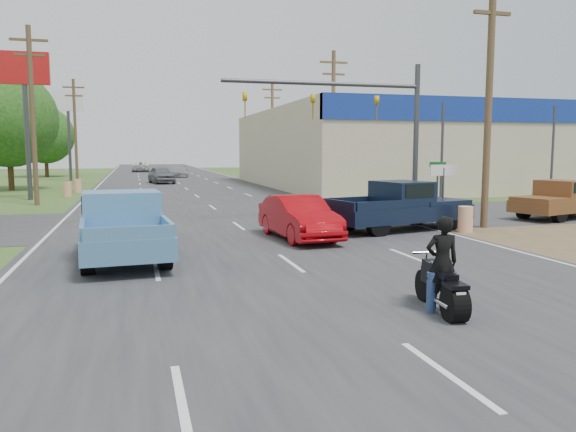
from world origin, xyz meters
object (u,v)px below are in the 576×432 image
object	(u,v)px
rider	(442,267)
blue_pickup	(122,225)
red_convertible	(299,218)
navy_pickup	(402,206)
distant_car_grey	(161,175)
distant_car_white	(141,167)
brown_pickup	(561,199)
motorcycle	(442,289)
distant_car_silver	(181,172)

from	to	relation	value
rider	blue_pickup	size ratio (longest dim) A/B	0.29
red_convertible	navy_pickup	world-z (taller)	navy_pickup
distant_car_grey	distant_car_white	world-z (taller)	distant_car_grey
red_convertible	brown_pickup	world-z (taller)	brown_pickup
motorcycle	blue_pickup	size ratio (longest dim) A/B	0.35
blue_pickup	navy_pickup	world-z (taller)	blue_pickup
red_convertible	distant_car_silver	xyz separation A→B (m)	(-0.17, 49.63, -0.11)
rider	navy_pickup	distance (m)	11.44
blue_pickup	distant_car_silver	size ratio (longest dim) A/B	1.34
motorcycle	distant_car_white	bearing A→B (deg)	99.81
distant_car_grey	red_convertible	bearing A→B (deg)	-94.79
navy_pickup	distant_car_white	xyz separation A→B (m)	(-9.10, 67.49, -0.22)
brown_pickup	rider	bearing A→B (deg)	114.83
navy_pickup	distant_car_silver	world-z (taller)	navy_pickup
motorcycle	navy_pickup	distance (m)	11.50
red_convertible	brown_pickup	distance (m)	13.52
rider	distant_car_white	size ratio (longest dim) A/B	0.33
motorcycle	distant_car_grey	world-z (taller)	distant_car_grey
red_convertible	brown_pickup	xyz separation A→B (m)	(13.25, 2.66, 0.13)
blue_pickup	distant_car_white	size ratio (longest dim) A/B	1.11
blue_pickup	distant_car_grey	world-z (taller)	blue_pickup
rider	distant_car_silver	size ratio (longest dim) A/B	0.40
distant_car_white	motorcycle	bearing A→B (deg)	94.38
red_convertible	navy_pickup	distance (m)	4.68
distant_car_white	brown_pickup	bearing A→B (deg)	106.11
rider	distant_car_silver	distance (m)	58.99
navy_pickup	distant_car_white	size ratio (longest dim) A/B	1.13
brown_pickup	distant_car_silver	world-z (taller)	brown_pickup
rider	distant_car_grey	xyz separation A→B (m)	(-3.09, 45.76, -0.07)
red_convertible	motorcycle	distance (m)	9.42
rider	distant_car_grey	bearing A→B (deg)	-79.71
red_convertible	distant_car_white	xyz separation A→B (m)	(-4.57, 68.65, -0.01)
red_convertible	rider	size ratio (longest dim) A/B	2.59
blue_pickup	brown_pickup	world-z (taller)	blue_pickup
rider	navy_pickup	xyz separation A→B (m)	(4.47, 10.53, 0.08)
motorcycle	navy_pickup	size ratio (longest dim) A/B	0.35
blue_pickup	distant_car_grey	distance (m)	38.61
red_convertible	distant_car_silver	world-z (taller)	red_convertible
navy_pickup	brown_pickup	world-z (taller)	navy_pickup
red_convertible	rider	distance (m)	9.37
distant_car_white	blue_pickup	bearing A→B (deg)	89.92
red_convertible	blue_pickup	world-z (taller)	blue_pickup
distant_car_silver	distant_car_white	size ratio (longest dim) A/B	0.83
motorcycle	blue_pickup	world-z (taller)	blue_pickup
motorcycle	rider	world-z (taller)	rider
motorcycle	brown_pickup	world-z (taller)	brown_pickup
red_convertible	rider	xyz separation A→B (m)	(0.06, -9.37, 0.13)
rider	brown_pickup	bearing A→B (deg)	-131.23
distant_car_white	distant_car_grey	bearing A→B (deg)	93.72
red_convertible	navy_pickup	bearing A→B (deg)	9.65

